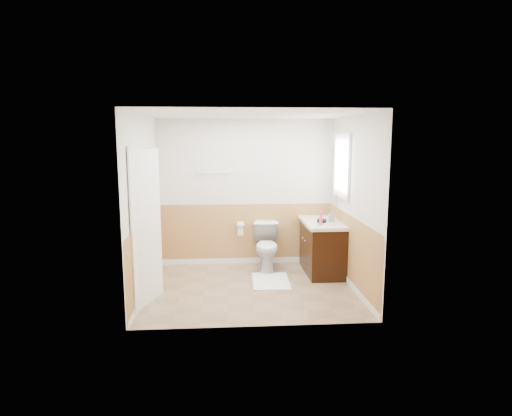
{
  "coord_description": "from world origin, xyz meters",
  "views": [
    {
      "loc": [
        -0.35,
        -6.03,
        2.17
      ],
      "look_at": [
        0.1,
        0.25,
        1.15
      ],
      "focal_mm": 30.23,
      "sensor_mm": 36.0,
      "label": 1
    }
  ],
  "objects": [
    {
      "name": "hair_dryer_handle",
      "position": [
        1.13,
        0.56,
        0.86
      ],
      "size": [
        0.03,
        0.03,
        0.07
      ],
      "primitive_type": "cylinder",
      "color": "black",
      "rests_on": "countertop"
    },
    {
      "name": "bath_mat",
      "position": [
        0.33,
        0.26,
        0.01
      ],
      "size": [
        0.57,
        0.82,
        0.02
      ],
      "primitive_type": "cube",
      "rotation": [
        0.0,
        0.0,
        -0.03
      ],
      "color": "white",
      "rests_on": "floor"
    },
    {
      "name": "wainscot_back",
      "position": [
        0.0,
        1.29,
        0.5
      ],
      "size": [
        3.0,
        0.0,
        3.0
      ],
      "primitive_type": "plane",
      "rotation": [
        1.57,
        0.0,
        0.0
      ],
      "color": "tan",
      "rests_on": "floor"
    },
    {
      "name": "ceiling",
      "position": [
        0.0,
        0.0,
        2.5
      ],
      "size": [
        3.0,
        3.0,
        0.0
      ],
      "primitive_type": "plane",
      "rotation": [
        3.14,
        0.0,
        0.0
      ],
      "color": "white",
      "rests_on": "floor"
    },
    {
      "name": "sink_basin",
      "position": [
        1.21,
        0.85,
        0.86
      ],
      "size": [
        0.36,
        0.36,
        0.02
      ],
      "primitive_type": "cylinder",
      "color": "silver",
      "rests_on": "countertop"
    },
    {
      "name": "towel_bar",
      "position": [
        -0.55,
        1.25,
        1.6
      ],
      "size": [
        0.62,
        0.02,
        0.02
      ],
      "primitive_type": "cylinder",
      "rotation": [
        0.0,
        1.57,
        0.0
      ],
      "color": "silver",
      "rests_on": "wall_back"
    },
    {
      "name": "window_glass",
      "position": [
        1.49,
        0.59,
        1.75
      ],
      "size": [
        0.01,
        0.7,
        0.9
      ],
      "primitive_type": "cube",
      "color": "white",
      "rests_on": "wall_right"
    },
    {
      "name": "wall_left",
      "position": [
        -1.5,
        0.0,
        1.25
      ],
      "size": [
        0.0,
        3.0,
        3.0
      ],
      "primitive_type": "plane",
      "rotation": [
        1.57,
        0.0,
        1.57
      ],
      "color": "silver",
      "rests_on": "floor"
    },
    {
      "name": "door_frame",
      "position": [
        -1.48,
        -0.45,
        1.03
      ],
      "size": [
        0.02,
        0.92,
        2.1
      ],
      "primitive_type": "cube",
      "color": "white",
      "rests_on": "wall_left"
    },
    {
      "name": "floor",
      "position": [
        0.0,
        0.0,
        0.0
      ],
      "size": [
        3.0,
        3.0,
        0.0
      ],
      "primitive_type": "plane",
      "color": "#8C7051",
      "rests_on": "ground"
    },
    {
      "name": "window_frame",
      "position": [
        1.47,
        0.59,
        1.75
      ],
      "size": [
        0.04,
        0.8,
        1.0
      ],
      "primitive_type": "cube",
      "color": "white",
      "rests_on": "wall_right"
    },
    {
      "name": "countertop",
      "position": [
        1.2,
        0.7,
        0.83
      ],
      "size": [
        0.6,
        1.15,
        0.05
      ],
      "primitive_type": "cube",
      "color": "silver",
      "rests_on": "vanity_cabinet"
    },
    {
      "name": "lotion_bottle",
      "position": [
        1.11,
        0.4,
        0.96
      ],
      "size": [
        0.05,
        0.05,
        0.22
      ],
      "primitive_type": "cylinder",
      "color": "#E33A69",
      "rests_on": "countertop"
    },
    {
      "name": "wall_back",
      "position": [
        0.0,
        1.3,
        1.25
      ],
      "size": [
        3.0,
        0.0,
        3.0
      ],
      "primitive_type": "plane",
      "rotation": [
        1.57,
        0.0,
        0.0
      ],
      "color": "silver",
      "rests_on": "floor"
    },
    {
      "name": "soap_dispenser",
      "position": [
        1.33,
        0.64,
        0.94
      ],
      "size": [
        0.09,
        0.09,
        0.19
      ],
      "primitive_type": "imported",
      "rotation": [
        0.0,
        0.0,
        0.02
      ],
      "color": "gray",
      "rests_on": "countertop"
    },
    {
      "name": "faucet",
      "position": [
        1.39,
        0.85,
        0.92
      ],
      "size": [
        0.02,
        0.02,
        0.14
      ],
      "primitive_type": "cylinder",
      "color": "silver",
      "rests_on": "countertop"
    },
    {
      "name": "mirror_panel",
      "position": [
        1.48,
        1.1,
        1.55
      ],
      "size": [
        0.02,
        0.35,
        0.9
      ],
      "primitive_type": "cube",
      "color": "silver",
      "rests_on": "wall_right"
    },
    {
      "name": "door_knob",
      "position": [
        -1.34,
        -0.12,
        0.95
      ],
      "size": [
        0.06,
        0.06,
        0.06
      ],
      "primitive_type": "sphere",
      "color": "silver",
      "rests_on": "door"
    },
    {
      "name": "hair_dryer_body",
      "position": [
        1.16,
        0.56,
        0.89
      ],
      "size": [
        0.14,
        0.07,
        0.07
      ],
      "primitive_type": "cylinder",
      "rotation": [
        0.0,
        1.57,
        0.0
      ],
      "color": "black",
      "rests_on": "countertop"
    },
    {
      "name": "vanity_cabinet",
      "position": [
        1.21,
        0.7,
        0.4
      ],
      "size": [
        0.55,
        1.1,
        0.8
      ],
      "primitive_type": "cube",
      "color": "black",
      "rests_on": "floor"
    },
    {
      "name": "toilet",
      "position": [
        0.33,
        0.91,
        0.39
      ],
      "size": [
        0.45,
        0.77,
        0.77
      ],
      "primitive_type": "imported",
      "rotation": [
        0.0,
        0.0,
        -0.03
      ],
      "color": "silver",
      "rests_on": "floor"
    },
    {
      "name": "wainscot_front",
      "position": [
        0.0,
        -1.29,
        0.5
      ],
      "size": [
        3.0,
        0.0,
        3.0
      ],
      "primitive_type": "plane",
      "rotation": [
        -1.57,
        0.0,
        0.0
      ],
      "color": "tan",
      "rests_on": "floor"
    },
    {
      "name": "wall_front",
      "position": [
        0.0,
        -1.3,
        1.25
      ],
      "size": [
        3.0,
        0.0,
        3.0
      ],
      "primitive_type": "plane",
      "rotation": [
        -1.57,
        0.0,
        0.0
      ],
      "color": "silver",
      "rests_on": "floor"
    },
    {
      "name": "wall_right",
      "position": [
        1.5,
        0.0,
        1.25
      ],
      "size": [
        0.0,
        3.0,
        3.0
      ],
      "primitive_type": "plane",
      "rotation": [
        1.57,
        0.0,
        -1.57
      ],
      "color": "silver",
      "rests_on": "floor"
    },
    {
      "name": "wainscot_left",
      "position": [
        -1.49,
        0.0,
        0.5
      ],
      "size": [
        0.0,
        2.6,
        2.6
      ],
      "primitive_type": "plane",
      "rotation": [
        1.57,
        0.0,
        1.57
      ],
      "color": "tan",
      "rests_on": "floor"
    },
    {
      "name": "tp_holder_bar",
      "position": [
        -0.1,
        1.23,
        0.7
      ],
      "size": [
        0.14,
        0.02,
        0.02
      ],
      "primitive_type": "cylinder",
      "rotation": [
        0.0,
        1.57,
        0.0
      ],
      "color": "silver",
      "rests_on": "wall_back"
    },
    {
      "name": "vanity_knob_left",
      "position": [
        0.91,
        0.6,
        0.55
      ],
      "size": [
        0.03,
        0.03,
        0.03
      ],
      "primitive_type": "sphere",
      "color": "silver",
      "rests_on": "vanity_cabinet"
    },
    {
      "name": "tp_roll",
      "position": [
        -0.1,
        1.23,
        0.7
      ],
      "size": [
        0.1,
        0.11,
        0.11
      ],
      "primitive_type": "cylinder",
      "rotation": [
        0.0,
        1.57,
        0.0
      ],
      "color": "white",
      "rests_on": "tp_holder_bar"
    },
    {
      "name": "vanity_knob_right",
      "position": [
        0.91,
        0.8,
        0.55
      ],
      "size": [
        0.03,
        0.03,
        0.03
      ],
      "primitive_type": "sphere",
      "color": "#B4B5BB",
      "rests_on": "vanity_cabinet"
    },
    {
      "name": "door",
      "position": [
        -1.4,
        -0.45,
        1.02
      ],
      "size": [
        0.29,
        0.78,
        2.04
      ],
      "primitive_type": "cube",
      "rotation": [
        0.0,
        0.0,
        -0.31
      ],
      "color": "white",
      "rests_on": "wall_left"
    },
    {
      "name": "tp_sheet",
      "position": [
        -0.1,
        1.23,
        0.59
      ],
      "size": [
        0.1,
        0.01,
        0.16
      ],
      "primitive_type": "cube",
      "color": "white",
      "rests_on": "tp_roll"
    },
    {
      "name": "wainscot_right",
      "position": [
        1.49,
        0.0,
        0.5
      ],
      "size": [
        0.0,
        2.6,
        2.6
      ],
      "primitive_type": "plane",
      "rotation": [
        1.57,
        0.0,
        -1.57
      ],
      "color": "tan",
      "rests_on": "floor"
    }
  ]
}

